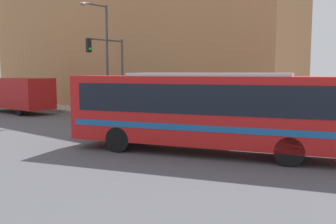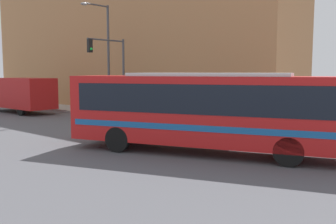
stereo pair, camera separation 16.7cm
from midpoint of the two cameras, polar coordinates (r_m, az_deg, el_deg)
ground_plane at (r=16.29m, az=7.74°, el=-5.75°), size 120.00×120.00×0.00m
sidewalk at (r=34.66m, az=-15.66°, el=0.53°), size 3.09×70.00×0.17m
building_facade at (r=35.74m, az=-7.76°, el=11.06°), size 6.00×33.54×12.87m
city_bus at (r=15.25m, az=5.97°, el=0.75°), size 6.10×11.78×3.30m
delivery_truck at (r=32.64m, az=-21.80°, el=2.59°), size 2.39×7.24×2.84m
fire_hydrant at (r=23.62m, az=2.34°, el=-0.69°), size 0.21×0.29×0.73m
traffic_light_pole at (r=26.72m, az=-8.90°, el=7.33°), size 3.28×0.35×5.49m
parking_meter at (r=24.38m, az=-0.13°, el=0.87°), size 0.14×0.14×1.38m
street_lamp at (r=28.66m, az=-9.90°, el=9.18°), size 2.53×0.28×8.08m
pedestrian_near_corner at (r=26.38m, az=-2.65°, el=1.04°), size 0.34×0.34×1.63m
pedestrian_mid_block at (r=30.99m, az=-9.14°, el=1.70°), size 0.34×0.34×1.60m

